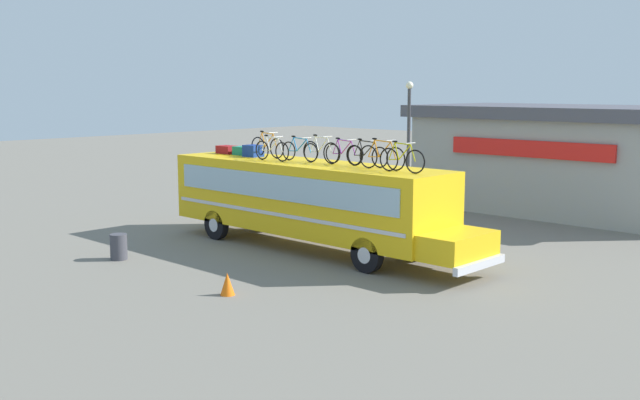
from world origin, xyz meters
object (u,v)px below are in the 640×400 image
object	(u,v)px
luggage_bag_3	(253,151)
trash_bin	(119,247)
rooftop_bicycle_4	(321,151)
rooftop_bicycle_8	(402,159)
rooftop_bicycle_1	(267,147)
luggage_bag_2	(242,151)
rooftop_bicycle_5	(344,153)
luggage_bag_1	(227,150)
rooftop_bicycle_3	(300,151)
rooftop_bicycle_2	(272,150)
rooftop_bicycle_6	(367,155)
street_lamp	(409,140)
rooftop_bicycle_7	(382,157)
bus	(310,198)
traffic_cone	(227,284)

from	to	relation	value
luggage_bag_3	trash_bin	bearing A→B (deg)	-93.40
rooftop_bicycle_4	rooftop_bicycle_8	size ratio (longest dim) A/B	0.99
rooftop_bicycle_1	rooftop_bicycle_8	xyz separation A→B (m)	(6.47, -0.46, -0.01)
luggage_bag_2	rooftop_bicycle_5	world-z (taller)	rooftop_bicycle_5
luggage_bag_1	rooftop_bicycle_3	distance (m)	4.21
luggage_bag_3	rooftop_bicycle_8	world-z (taller)	rooftop_bicycle_8
luggage_bag_3	rooftop_bicycle_2	xyz separation A→B (m)	(1.60, -0.54, 0.16)
rooftop_bicycle_3	rooftop_bicycle_6	world-z (taller)	rooftop_bicycle_6
rooftop_bicycle_3	street_lamp	size ratio (longest dim) A/B	0.30
rooftop_bicycle_2	rooftop_bicycle_4	xyz separation A→B (m)	(1.79, 0.59, 0.02)
rooftop_bicycle_5	rooftop_bicycle_7	world-z (taller)	rooftop_bicycle_7
luggage_bag_1	rooftop_bicycle_1	distance (m)	2.38
bus	rooftop_bicycle_2	xyz separation A→B (m)	(-1.43, -0.41, 1.60)
luggage_bag_1	luggage_bag_2	world-z (taller)	luggage_bag_2
luggage_bag_1	rooftop_bicycle_4	xyz separation A→B (m)	(5.14, -0.14, 0.24)
rooftop_bicycle_2	rooftop_bicycle_8	xyz separation A→B (m)	(5.48, 0.22, 0.02)
luggage_bag_3	rooftop_bicycle_3	distance (m)	2.45
luggage_bag_3	rooftop_bicycle_3	world-z (taller)	rooftop_bicycle_3
rooftop_bicycle_1	rooftop_bicycle_6	xyz separation A→B (m)	(4.65, 0.08, -0.03)
rooftop_bicycle_4	rooftop_bicycle_8	distance (m)	3.71
luggage_bag_2	rooftop_bicycle_2	size ratio (longest dim) A/B	0.35
luggage_bag_1	rooftop_bicycle_3	xyz separation A→B (m)	(4.20, -0.22, 0.22)
trash_bin	rooftop_bicycle_4	bearing A→B (deg)	56.26
traffic_cone	street_lamp	world-z (taller)	street_lamp
luggage_bag_1	trash_bin	xyz separation A→B (m)	(1.43, -5.70, -2.72)
rooftop_bicycle_4	rooftop_bicycle_6	bearing A→B (deg)	5.12
luggage_bag_3	rooftop_bicycle_8	size ratio (longest dim) A/B	0.37
rooftop_bicycle_2	rooftop_bicycle_8	size ratio (longest dim) A/B	1.00
rooftop_bicycle_4	rooftop_bicycle_1	bearing A→B (deg)	178.09
rooftop_bicycle_5	rooftop_bicycle_6	world-z (taller)	rooftop_bicycle_6
luggage_bag_2	rooftop_bicycle_2	world-z (taller)	rooftop_bicycle_2
rooftop_bicycle_8	rooftop_bicycle_7	bearing A→B (deg)	167.69
rooftop_bicycle_6	trash_bin	world-z (taller)	rooftop_bicycle_6
luggage_bag_3	traffic_cone	bearing A→B (deg)	-46.42
rooftop_bicycle_2	traffic_cone	bearing A→B (deg)	-53.37
luggage_bag_2	rooftop_bicycle_1	bearing A→B (deg)	-2.06
luggage_bag_2	rooftop_bicycle_2	distance (m)	2.59
luggage_bag_3	traffic_cone	distance (m)	8.45
luggage_bag_2	rooftop_bicycle_7	size ratio (longest dim) A/B	0.33
bus	trash_bin	bearing A→B (deg)	-121.93
rooftop_bicycle_3	luggage_bag_2	bearing A→B (deg)	176.22
luggage_bag_3	rooftop_bicycle_1	bearing A→B (deg)	13.09
luggage_bag_3	trash_bin	xyz separation A→B (m)	(-0.33, -5.51, -2.79)
rooftop_bicycle_5	rooftop_bicycle_8	size ratio (longest dim) A/B	0.98
rooftop_bicycle_2	rooftop_bicycle_5	xyz separation A→B (m)	(2.68, 0.76, -0.01)
rooftop_bicycle_1	luggage_bag_3	bearing A→B (deg)	-166.91
luggage_bag_1	rooftop_bicycle_6	bearing A→B (deg)	0.19
rooftop_bicycle_2	street_lamp	size ratio (longest dim) A/B	0.29
street_lamp	trash_bin	bearing A→B (deg)	-100.45
luggage_bag_3	rooftop_bicycle_4	world-z (taller)	rooftop_bicycle_4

